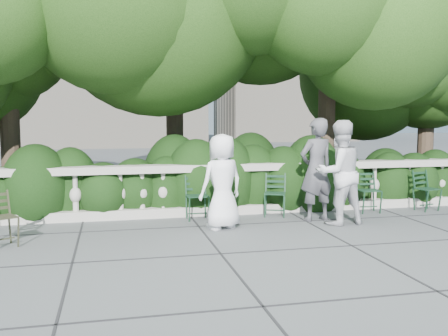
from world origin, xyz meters
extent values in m
plane|color=#494C50|center=(0.00, 0.00, 0.00)|extent=(90.00, 90.00, 0.00)
cube|color=#9E998E|center=(0.00, 1.80, 0.09)|extent=(12.00, 0.32, 0.18)
cube|color=#9E998E|center=(0.00, 1.80, 0.93)|extent=(12.00, 0.36, 0.14)
cylinder|color=#3F3023|center=(-4.00, 3.40, 1.40)|extent=(0.40, 0.40, 2.80)
ellipsoid|color=#17330E|center=(-4.00, 2.96, 3.68)|extent=(5.28, 5.28, 3.96)
cylinder|color=#3F3023|center=(-0.50, 4.00, 1.70)|extent=(0.40, 0.40, 3.40)
ellipsoid|color=#17330E|center=(-0.50, 3.48, 4.44)|extent=(6.24, 6.24, 4.68)
cylinder|color=#3F3023|center=(3.00, 3.30, 1.50)|extent=(0.40, 0.40, 3.00)
ellipsoid|color=#17330E|center=(3.00, 2.84, 3.92)|extent=(5.52, 5.52, 4.14)
cylinder|color=#3F3023|center=(6.00, 3.80, 1.30)|extent=(0.40, 0.40, 2.60)
ellipsoid|color=#17330E|center=(6.00, 3.40, 3.40)|extent=(4.80, 4.80, 3.60)
imported|color=white|center=(-0.13, 0.57, 0.81)|extent=(0.93, 0.77, 1.63)
imported|color=#45444A|center=(1.70, 0.84, 0.95)|extent=(0.78, 0.60, 1.89)
imported|color=silver|center=(1.98, 0.46, 0.93)|extent=(0.99, 0.81, 1.86)
camera|label=1|loc=(-1.96, -7.66, 1.92)|focal=40.00mm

